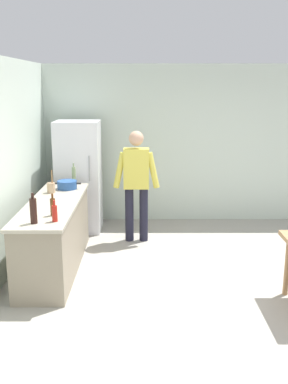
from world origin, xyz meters
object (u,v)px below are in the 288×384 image
(person, at_px, (134,179))
(bottle_wine_dark, at_px, (31,211))
(cooking_pot, at_px, (65,185))
(bottle_sauce_red, at_px, (53,213))
(utensil_jar, at_px, (49,187))
(refrigerator, at_px, (77,177))
(bottle_vinegar_tall, at_px, (72,175))
(bottle_beer_brown, at_px, (51,207))

(person, height_order, bottle_wine_dark, person)
(cooking_pot, height_order, bottle_sauce_red, bottle_sauce_red)
(cooking_pot, distance_m, utensil_jar, 0.29)
(person, xyz_separation_m, utensil_jar, (-1.17, -0.54, 0.00))
(utensil_jar, relative_size, bottle_sauce_red, 1.33)
(refrigerator, bearing_deg, bottle_vinegar_tall, -88.83)
(refrigerator, distance_m, cooking_pot, 0.87)
(refrigerator, height_order, utensil_jar, refrigerator)
(person, distance_m, bottle_sauce_red, 2.04)
(person, relative_size, utensil_jar, 5.31)
(refrigerator, bearing_deg, bottle_beer_brown, -89.42)
(bottle_vinegar_tall, xyz_separation_m, bottle_sauce_red, (0.08, -1.84, -0.04))
(cooking_pot, xyz_separation_m, bottle_beer_brown, (0.06, -1.31, 0.05))
(refrigerator, distance_m, bottle_wine_dark, 2.47)
(refrigerator, bearing_deg, person, -30.23)
(cooking_pot, height_order, bottle_beer_brown, bottle_beer_brown)
(cooking_pot, distance_m, bottle_vinegar_tall, 0.31)
(bottle_vinegar_tall, bearing_deg, person, 0.64)
(bottle_beer_brown, bearing_deg, bottle_vinegar_tall, 90.37)
(bottle_sauce_red, bearing_deg, refrigerator, 92.07)
(person, bearing_deg, bottle_sauce_red, -115.03)
(refrigerator, relative_size, bottle_beer_brown, 6.92)
(refrigerator, relative_size, person, 1.06)
(bottle_vinegar_tall, height_order, bottle_sauce_red, bottle_vinegar_tall)
(utensil_jar, bearing_deg, bottle_vinegar_tall, 66.04)
(cooking_pot, bearing_deg, bottle_sauce_red, -85.19)
(cooking_pot, bearing_deg, bottle_vinegar_tall, 79.84)
(bottle_beer_brown, bearing_deg, utensil_jar, 102.70)
(utensil_jar, bearing_deg, bottle_sauce_red, -76.70)
(cooking_pot, xyz_separation_m, bottle_wine_dark, (-0.08, -1.60, 0.09))
(bottle_wine_dark, bearing_deg, refrigerator, 87.05)
(refrigerator, xyz_separation_m, person, (0.95, -0.55, 0.08))
(refrigerator, height_order, bottle_beer_brown, refrigerator)
(person, xyz_separation_m, bottle_wine_dark, (-1.08, -1.91, 0.07))
(refrigerator, distance_m, bottle_vinegar_tall, 0.58)
(bottle_wine_dark, bearing_deg, bottle_sauce_red, 16.35)
(person, bearing_deg, bottle_wine_dark, -119.41)
(utensil_jar, distance_m, bottle_beer_brown, 1.11)
(person, distance_m, bottle_wine_dark, 2.19)
(person, height_order, bottle_sauce_red, person)
(cooking_pot, xyz_separation_m, utensil_jar, (-0.18, -0.23, 0.02))
(person, bearing_deg, refrigerator, 149.77)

